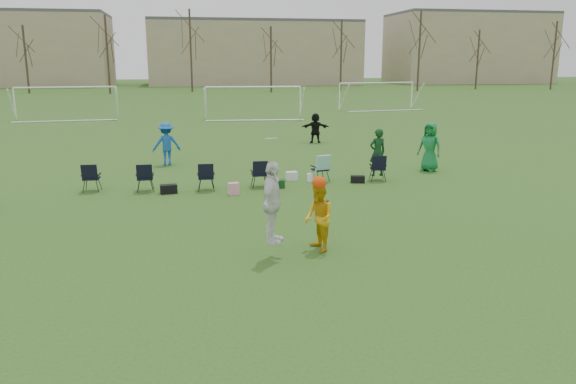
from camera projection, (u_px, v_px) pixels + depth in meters
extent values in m
plane|color=#295119|center=(250.00, 269.00, 12.04)|extent=(260.00, 260.00, 0.00)
imported|color=#1651AB|center=(166.00, 144.00, 23.79)|extent=(1.28, 0.87, 1.82)
imported|color=#147136|center=(430.00, 147.00, 22.50)|extent=(1.10, 1.14, 1.96)
imported|color=black|center=(315.00, 128.00, 30.30)|extent=(1.55, 0.73, 1.61)
imported|color=white|center=(272.00, 203.00, 12.34)|extent=(0.84, 1.17, 1.84)
imported|color=gold|center=(319.00, 218.00, 13.01)|extent=(0.72, 0.86, 1.59)
sphere|color=#E13F0B|center=(319.00, 183.00, 12.82)|extent=(0.32, 0.32, 0.32)
cylinder|color=white|center=(271.00, 139.00, 12.08)|extent=(0.27, 0.27, 0.08)
imported|color=#0E3617|center=(378.00, 152.00, 20.79)|extent=(0.70, 0.51, 1.77)
cube|color=black|center=(169.00, 189.00, 18.83)|extent=(0.58, 0.37, 0.30)
cube|color=pink|center=(234.00, 189.00, 18.66)|extent=(0.39, 0.30, 0.40)
cube|color=#0F3A15|center=(278.00, 184.00, 19.66)|extent=(0.46, 0.30, 0.28)
cube|color=white|center=(292.00, 176.00, 20.92)|extent=(0.43, 0.32, 0.32)
cylinder|color=white|center=(311.00, 178.00, 20.68)|extent=(0.26, 0.26, 0.30)
cube|color=black|center=(358.00, 179.00, 20.49)|extent=(0.54, 0.36, 0.26)
cube|color=black|center=(91.00, 177.00, 19.09)|extent=(0.63, 0.63, 0.96)
cube|color=black|center=(145.00, 177.00, 19.10)|extent=(0.61, 0.61, 0.96)
cube|color=black|center=(206.00, 176.00, 19.23)|extent=(0.62, 0.62, 0.96)
cube|color=black|center=(259.00, 173.00, 19.74)|extent=(0.60, 0.60, 0.96)
cube|color=black|center=(320.00, 169.00, 20.65)|extent=(0.72, 0.72, 0.96)
cube|color=black|center=(378.00, 168.00, 20.82)|extent=(0.69, 0.69, 0.96)
cylinder|color=white|center=(15.00, 104.00, 41.62)|extent=(0.12, 0.12, 2.40)
cylinder|color=white|center=(117.00, 102.00, 43.51)|extent=(0.12, 0.12, 2.40)
cylinder|color=white|center=(66.00, 87.00, 42.29)|extent=(7.28, 0.76, 0.12)
cylinder|color=white|center=(205.00, 103.00, 42.72)|extent=(0.12, 0.12, 2.40)
cylinder|color=white|center=(300.00, 102.00, 43.51)|extent=(0.12, 0.12, 2.40)
cylinder|color=white|center=(253.00, 87.00, 42.84)|extent=(7.29, 0.63, 0.12)
cylinder|color=white|center=(340.00, 97.00, 49.85)|extent=(0.12, 0.12, 2.40)
cylinder|color=white|center=(412.00, 95.00, 52.10)|extent=(0.12, 0.12, 2.40)
cylinder|color=white|center=(377.00, 83.00, 50.70)|extent=(7.25, 1.13, 0.12)
cylinder|color=#382B21|center=(26.00, 60.00, 75.60)|extent=(0.28, 0.28, 9.00)
cylinder|color=#382B21|center=(107.00, 55.00, 74.53)|extent=(0.28, 0.28, 10.20)
cylinder|color=#382B21|center=(191.00, 51.00, 79.20)|extent=(0.28, 0.28, 11.40)
cylinder|color=#382B21|center=(271.00, 60.00, 78.54)|extent=(0.28, 0.28, 9.00)
cylinder|color=#382B21|center=(341.00, 55.00, 83.22)|extent=(0.28, 0.28, 10.20)
cylinder|color=#382B21|center=(419.00, 51.00, 82.14)|extent=(0.28, 0.28, 11.40)
cylinder|color=#382B21|center=(478.00, 60.00, 87.23)|extent=(0.28, 0.28, 9.00)
cylinder|color=#382B21|center=(554.00, 56.00, 86.16)|extent=(0.28, 0.28, 10.20)
cube|color=tan|center=(254.00, 54.00, 104.82)|extent=(38.00, 16.00, 11.00)
cube|color=tan|center=(467.00, 50.00, 112.17)|extent=(30.00, 16.00, 13.00)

